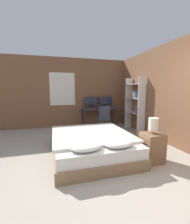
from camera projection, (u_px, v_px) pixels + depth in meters
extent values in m
plane|color=#9E9384|center=(135.00, 183.00, 2.36)|extent=(20.00, 20.00, 0.00)
cube|color=brown|center=(83.00, 93.00, 6.09)|extent=(12.00, 0.06, 2.70)
cube|color=silver|center=(62.00, 89.00, 5.82)|extent=(0.96, 0.01, 1.25)
cube|color=#A3B2CC|center=(62.00, 89.00, 5.82)|extent=(0.88, 0.01, 1.17)
cube|color=brown|center=(166.00, 94.00, 4.07)|extent=(0.06, 12.00, 2.70)
cube|color=#846647|center=(92.00, 149.00, 3.42)|extent=(1.68, 2.02, 0.22)
cube|color=silver|center=(92.00, 140.00, 3.39)|extent=(1.62, 1.96, 0.21)
cube|color=silver|center=(91.00, 133.00, 3.48)|extent=(1.72, 1.70, 0.05)
ellipsoid|color=silver|center=(86.00, 147.00, 2.56)|extent=(0.55, 0.38, 0.13)
ellipsoid|color=silver|center=(118.00, 143.00, 2.72)|extent=(0.55, 0.38, 0.13)
cube|color=brown|center=(152.00, 148.00, 3.04)|extent=(0.38, 0.39, 0.59)
cylinder|color=gray|center=(153.00, 133.00, 2.99)|extent=(0.11, 0.11, 0.01)
cylinder|color=gray|center=(153.00, 132.00, 2.99)|extent=(0.02, 0.02, 0.05)
cylinder|color=beige|center=(153.00, 124.00, 2.97)|extent=(0.19, 0.19, 0.25)
cube|color=#38383D|center=(99.00, 108.00, 6.01)|extent=(1.42, 0.56, 0.03)
cylinder|color=#2D2D33|center=(85.00, 119.00, 5.67)|extent=(0.05, 0.05, 0.71)
cylinder|color=#2D2D33|center=(117.00, 118.00, 6.02)|extent=(0.05, 0.05, 0.71)
cylinder|color=#2D2D33|center=(82.00, 117.00, 6.11)|extent=(0.05, 0.05, 0.71)
cylinder|color=#2D2D33|center=(112.00, 116.00, 6.46)|extent=(0.05, 0.05, 0.71)
cylinder|color=black|center=(91.00, 108.00, 6.09)|extent=(0.16, 0.16, 0.01)
cylinder|color=black|center=(91.00, 106.00, 6.09)|extent=(0.03, 0.03, 0.09)
cube|color=black|center=(91.00, 101.00, 6.06)|extent=(0.56, 0.03, 0.33)
cube|color=#232D42|center=(91.00, 101.00, 6.04)|extent=(0.53, 0.00, 0.30)
cylinder|color=black|center=(105.00, 107.00, 6.26)|extent=(0.16, 0.16, 0.01)
cylinder|color=black|center=(105.00, 106.00, 6.26)|extent=(0.03, 0.03, 0.09)
cube|color=black|center=(105.00, 101.00, 6.23)|extent=(0.56, 0.03, 0.33)
cube|color=#232D42|center=(106.00, 101.00, 6.21)|extent=(0.53, 0.00, 0.30)
cube|color=black|center=(101.00, 108.00, 5.84)|extent=(0.38, 0.13, 0.02)
ellipsoid|color=black|center=(108.00, 108.00, 5.91)|extent=(0.07, 0.05, 0.04)
cylinder|color=black|center=(102.00, 130.00, 5.46)|extent=(0.52, 0.52, 0.04)
cylinder|color=gray|center=(102.00, 124.00, 5.44)|extent=(0.05, 0.05, 0.35)
cube|color=#33384C|center=(103.00, 119.00, 5.41)|extent=(0.43, 0.43, 0.07)
cube|color=#33384C|center=(104.00, 112.00, 5.19)|extent=(0.38, 0.05, 0.45)
cube|color=beige|center=(142.00, 106.00, 4.89)|extent=(0.29, 0.02, 1.89)
cube|color=beige|center=(129.00, 104.00, 5.73)|extent=(0.29, 0.02, 1.89)
cube|color=beige|center=(134.00, 112.00, 5.35)|extent=(0.29, 0.86, 0.02)
cube|color=beige|center=(135.00, 98.00, 5.28)|extent=(0.29, 0.86, 0.02)
cube|color=beige|center=(135.00, 84.00, 5.21)|extent=(0.29, 0.86, 0.02)
cube|color=#2D4784|center=(141.00, 111.00, 4.96)|extent=(0.23, 0.04, 0.19)
cube|color=#28282D|center=(140.00, 110.00, 4.99)|extent=(0.23, 0.02, 0.25)
cube|color=teal|center=(139.00, 110.00, 5.03)|extent=(0.23, 0.03, 0.26)
cube|color=#7A387F|center=(139.00, 111.00, 5.07)|extent=(0.23, 0.03, 0.18)
cube|color=#7A387F|center=(138.00, 110.00, 5.11)|extent=(0.23, 0.04, 0.24)
cube|color=#B2332D|center=(137.00, 110.00, 5.15)|extent=(0.23, 0.04, 0.24)
cube|color=orange|center=(141.00, 95.00, 4.88)|extent=(0.23, 0.03, 0.25)
cube|color=#2D4784|center=(141.00, 95.00, 4.92)|extent=(0.23, 0.04, 0.20)
cube|color=#28282D|center=(140.00, 94.00, 4.96)|extent=(0.23, 0.03, 0.27)
cube|color=#28282D|center=(139.00, 95.00, 5.01)|extent=(0.23, 0.04, 0.24)
cube|color=teal|center=(138.00, 96.00, 5.07)|extent=(0.23, 0.04, 0.17)
cube|color=#2D4784|center=(137.00, 95.00, 5.11)|extent=(0.23, 0.03, 0.24)
cube|color=orange|center=(137.00, 96.00, 5.16)|extent=(0.23, 0.04, 0.18)
cube|color=teal|center=(136.00, 95.00, 5.19)|extent=(0.23, 0.03, 0.23)
cube|color=#B2332D|center=(136.00, 95.00, 5.22)|extent=(0.23, 0.02, 0.23)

